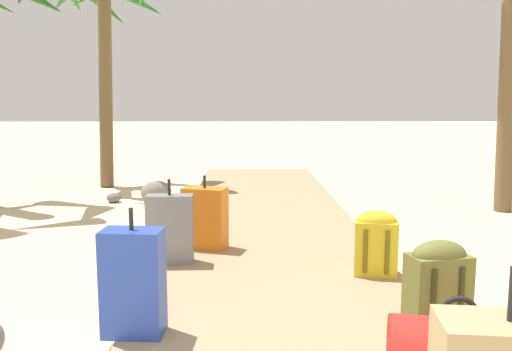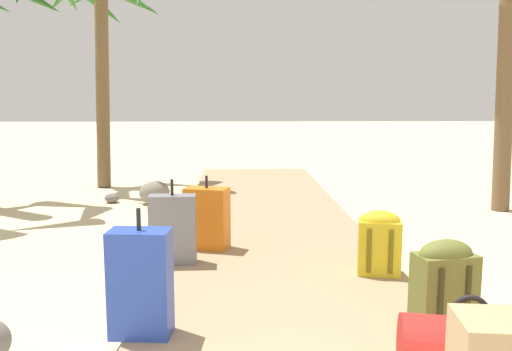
{
  "view_description": "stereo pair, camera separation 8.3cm",
  "coord_description": "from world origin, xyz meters",
  "px_view_note": "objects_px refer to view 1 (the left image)",
  "views": [
    {
      "loc": [
        -0.23,
        -0.72,
        1.38
      ],
      "look_at": [
        -0.11,
        5.12,
        0.55
      ],
      "focal_mm": 37.25,
      "sensor_mm": 36.0,
      "label": 1
    },
    {
      "loc": [
        -0.32,
        -0.72,
        1.38
      ],
      "look_at": [
        -0.11,
        5.12,
        0.55
      ],
      "focal_mm": 37.25,
      "sensor_mm": 36.0,
      "label": 2
    }
  ],
  "objects_px": {
    "suitcase_orange": "(205,218)",
    "backpack_olive": "(438,284)",
    "palm_tree_far_left": "(107,0)",
    "suitcase_blue": "(133,282)",
    "suitcase_grey": "(170,229)",
    "backpack_yellow": "(376,241)"
  },
  "relations": [
    {
      "from": "suitcase_orange",
      "to": "suitcase_grey",
      "type": "xyz_separation_m",
      "value": [
        -0.25,
        -0.43,
        0.01
      ]
    },
    {
      "from": "suitcase_grey",
      "to": "backpack_yellow",
      "type": "height_order",
      "value": "suitcase_grey"
    },
    {
      "from": "suitcase_grey",
      "to": "backpack_yellow",
      "type": "xyz_separation_m",
      "value": [
        1.58,
        -0.32,
        -0.02
      ]
    },
    {
      "from": "suitcase_orange",
      "to": "palm_tree_far_left",
      "type": "bearing_deg",
      "value": 113.93
    },
    {
      "from": "suitcase_blue",
      "to": "backpack_yellow",
      "type": "relative_size",
      "value": 1.48
    },
    {
      "from": "backpack_olive",
      "to": "backpack_yellow",
      "type": "height_order",
      "value": "backpack_olive"
    },
    {
      "from": "palm_tree_far_left",
      "to": "suitcase_blue",
      "type": "bearing_deg",
      "value": -75.27
    },
    {
      "from": "suitcase_grey",
      "to": "palm_tree_far_left",
      "type": "distance_m",
      "value": 5.36
    },
    {
      "from": "suitcase_orange",
      "to": "palm_tree_far_left",
      "type": "height_order",
      "value": "palm_tree_far_left"
    },
    {
      "from": "suitcase_orange",
      "to": "suitcase_blue",
      "type": "distance_m",
      "value": 1.77
    },
    {
      "from": "suitcase_orange",
      "to": "backpack_olive",
      "type": "relative_size",
      "value": 1.22
    },
    {
      "from": "backpack_olive",
      "to": "suitcase_blue",
      "type": "bearing_deg",
      "value": 179.99
    },
    {
      "from": "suitcase_blue",
      "to": "backpack_yellow",
      "type": "xyz_separation_m",
      "value": [
        1.6,
        1.0,
        -0.04
      ]
    },
    {
      "from": "suitcase_grey",
      "to": "backpack_yellow",
      "type": "distance_m",
      "value": 1.61
    },
    {
      "from": "palm_tree_far_left",
      "to": "backpack_olive",
      "type": "bearing_deg",
      "value": -60.84
    },
    {
      "from": "suitcase_orange",
      "to": "backpack_olive",
      "type": "xyz_separation_m",
      "value": [
        1.44,
        -1.75,
        0.01
      ]
    },
    {
      "from": "suitcase_blue",
      "to": "backpack_olive",
      "type": "distance_m",
      "value": 1.7
    },
    {
      "from": "palm_tree_far_left",
      "to": "suitcase_orange",
      "type": "bearing_deg",
      "value": -66.07
    },
    {
      "from": "suitcase_orange",
      "to": "backpack_olive",
      "type": "height_order",
      "value": "suitcase_orange"
    },
    {
      "from": "suitcase_grey",
      "to": "palm_tree_far_left",
      "type": "xyz_separation_m",
      "value": [
        -1.54,
        4.45,
        2.56
      ]
    },
    {
      "from": "suitcase_orange",
      "to": "backpack_olive",
      "type": "distance_m",
      "value": 2.27
    },
    {
      "from": "suitcase_blue",
      "to": "palm_tree_far_left",
      "type": "distance_m",
      "value": 6.49
    }
  ]
}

